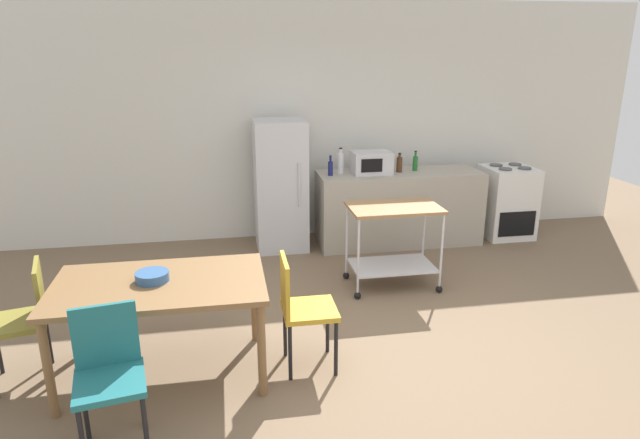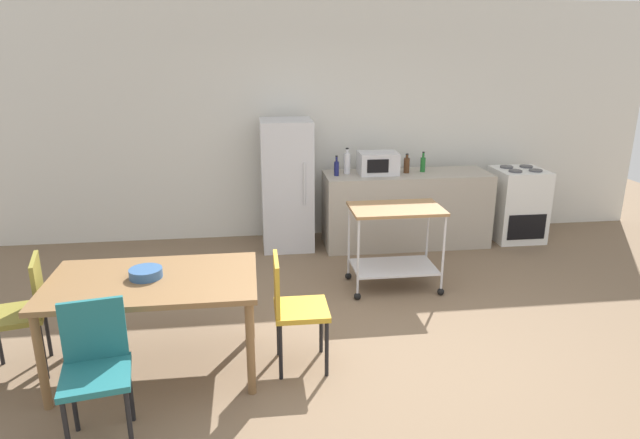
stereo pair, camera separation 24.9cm
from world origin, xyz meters
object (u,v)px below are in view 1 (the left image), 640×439
(chair_mustard, at_px, (301,305))
(bottle_sparkling_water, at_px, (341,163))
(dining_table, at_px, (160,292))
(bottle_vinegar, at_px, (399,164))
(kitchen_cart, at_px, (393,233))
(refrigerator, at_px, (281,185))
(bottle_soy_sauce, at_px, (415,163))
(chair_teal, at_px, (109,370))
(chair_olive, at_px, (25,315))
(fruit_bowl, at_px, (152,277))
(bottle_wine, at_px, (330,168))
(stove_oven, at_px, (507,202))
(microwave, at_px, (371,163))

(chair_mustard, xyz_separation_m, bottle_sparkling_water, (0.87, 2.64, 0.51))
(dining_table, height_order, bottle_vinegar, bottle_vinegar)
(dining_table, relative_size, kitchen_cart, 1.65)
(bottle_sparkling_water, bearing_deg, refrigerator, 177.29)
(bottle_vinegar, bearing_deg, bottle_soy_sauce, 9.43)
(dining_table, relative_size, bottle_soy_sauce, 6.13)
(chair_teal, height_order, chair_olive, same)
(chair_mustard, bearing_deg, chair_teal, 118.01)
(refrigerator, bearing_deg, dining_table, -113.99)
(kitchen_cart, height_order, fruit_bowl, kitchen_cart)
(refrigerator, relative_size, bottle_soy_sauce, 6.34)
(bottle_wine, bearing_deg, stove_oven, 1.12)
(stove_oven, xyz_separation_m, kitchen_cart, (-1.92, -1.27, 0.12))
(chair_mustard, relative_size, fruit_bowl, 3.75)
(stove_oven, relative_size, bottle_sparkling_water, 2.98)
(refrigerator, height_order, fruit_bowl, refrigerator)
(microwave, height_order, fruit_bowl, microwave)
(bottle_sparkling_water, bearing_deg, stove_oven, -1.24)
(chair_mustard, distance_m, bottle_wine, 2.70)
(refrigerator, relative_size, bottle_wine, 6.50)
(chair_olive, distance_m, microwave, 4.03)
(chair_teal, bearing_deg, microwave, 42.45)
(microwave, relative_size, fruit_bowl, 1.94)
(dining_table, bearing_deg, chair_teal, -108.15)
(bottle_wine, bearing_deg, bottle_sparkling_water, 33.33)
(dining_table, bearing_deg, microwave, 48.26)
(stove_oven, height_order, refrigerator, refrigerator)
(bottle_vinegar, relative_size, fruit_bowl, 0.98)
(chair_teal, height_order, kitchen_cart, chair_teal)
(bottle_sparkling_water, relative_size, microwave, 0.67)
(chair_mustard, bearing_deg, bottle_vinegar, -31.09)
(bottle_sparkling_water, bearing_deg, chair_olive, -139.16)
(stove_oven, relative_size, microwave, 2.00)
(chair_teal, xyz_separation_m, fruit_bowl, (0.19, 0.75, 0.27))
(stove_oven, height_order, fruit_bowl, stove_oven)
(chair_mustard, distance_m, fruit_bowl, 1.09)
(refrigerator, distance_m, bottle_vinegar, 1.46)
(bottle_wine, relative_size, bottle_vinegar, 1.03)
(chair_teal, xyz_separation_m, chair_olive, (-0.72, 0.85, 0.00))
(microwave, height_order, bottle_soy_sauce, microwave)
(bottle_vinegar, distance_m, fruit_bowl, 3.64)
(bottle_wine, distance_m, microwave, 0.51)
(microwave, xyz_separation_m, bottle_vinegar, (0.35, 0.01, -0.03))
(chair_mustard, height_order, refrigerator, refrigerator)
(dining_table, relative_size, stove_oven, 1.63)
(dining_table, relative_size, fruit_bowl, 6.33)
(chair_teal, distance_m, bottle_soy_sauce, 4.51)
(refrigerator, height_order, microwave, refrigerator)
(kitchen_cart, distance_m, fruit_bowl, 2.51)
(chair_teal, bearing_deg, kitchen_cart, 29.63)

